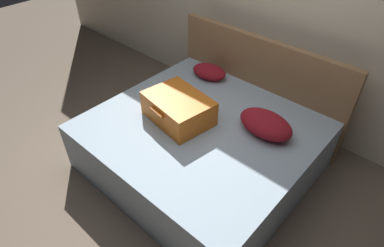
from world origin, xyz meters
name	(u,v)px	position (x,y,z in m)	size (l,w,h in m)	color
ground_plane	(173,187)	(0.00, 0.00, 0.00)	(12.00, 12.00, 0.00)	#6B5B4C
back_wall	(286,3)	(0.00, 1.65, 1.30)	(8.00, 0.10, 2.60)	beige
bed	(201,146)	(0.00, 0.40, 0.26)	(1.93, 1.78, 0.51)	#99ADBC
headboard	(258,84)	(0.00, 1.33, 0.52)	(1.96, 0.08, 1.04)	olive
hard_case_large	(178,108)	(-0.22, 0.33, 0.63)	(0.65, 0.52, 0.24)	#D16619
pillow_near_headboard	(266,124)	(0.48, 0.69, 0.61)	(0.50, 0.32, 0.19)	maroon
pillow_center_head	(209,72)	(-0.48, 1.09, 0.59)	(0.39, 0.25, 0.15)	maroon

